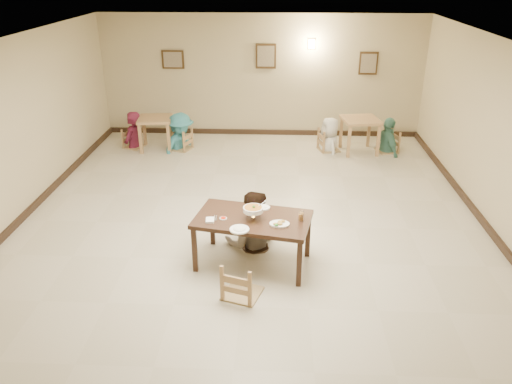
# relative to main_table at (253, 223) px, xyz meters

# --- Properties ---
(floor) EXTENTS (10.00, 10.00, 0.00)m
(floor) POSITION_rel_main_table_xyz_m (-0.10, 1.17, -0.68)
(floor) COLOR #BFB69F
(floor) RESTS_ON ground
(ceiling) EXTENTS (10.00, 10.00, 0.00)m
(ceiling) POSITION_rel_main_table_xyz_m (-0.10, 1.17, 2.32)
(ceiling) COLOR silver
(ceiling) RESTS_ON wall_back
(wall_back) EXTENTS (10.00, 0.00, 10.00)m
(wall_back) POSITION_rel_main_table_xyz_m (-0.10, 6.17, 0.82)
(wall_back) COLOR tan
(wall_back) RESTS_ON floor
(wall_left) EXTENTS (0.00, 10.00, 10.00)m
(wall_left) POSITION_rel_main_table_xyz_m (-4.10, 1.17, 0.82)
(wall_left) COLOR tan
(wall_left) RESTS_ON floor
(wall_right) EXTENTS (0.00, 10.00, 10.00)m
(wall_right) POSITION_rel_main_table_xyz_m (3.90, 1.17, 0.82)
(wall_right) COLOR tan
(wall_right) RESTS_ON floor
(baseboard_back) EXTENTS (8.00, 0.06, 0.12)m
(baseboard_back) POSITION_rel_main_table_xyz_m (-0.10, 6.14, -0.62)
(baseboard_back) COLOR black
(baseboard_back) RESTS_ON floor
(baseboard_left) EXTENTS (0.06, 10.00, 0.12)m
(baseboard_left) POSITION_rel_main_table_xyz_m (-4.07, 1.17, -0.62)
(baseboard_left) COLOR black
(baseboard_left) RESTS_ON floor
(baseboard_right) EXTENTS (0.06, 10.00, 0.12)m
(baseboard_right) POSITION_rel_main_table_xyz_m (3.87, 1.17, -0.62)
(baseboard_right) COLOR black
(baseboard_right) RESTS_ON floor
(picture_a) EXTENTS (0.55, 0.04, 0.45)m
(picture_a) POSITION_rel_main_table_xyz_m (-2.30, 6.12, 1.22)
(picture_a) COLOR #352312
(picture_a) RESTS_ON wall_back
(picture_b) EXTENTS (0.50, 0.04, 0.60)m
(picture_b) POSITION_rel_main_table_xyz_m (0.00, 6.12, 1.32)
(picture_b) COLOR #352312
(picture_b) RESTS_ON wall_back
(picture_c) EXTENTS (0.45, 0.04, 0.55)m
(picture_c) POSITION_rel_main_table_xyz_m (2.50, 6.12, 1.17)
(picture_c) COLOR #352312
(picture_c) RESTS_ON wall_back
(wall_sconce) EXTENTS (0.16, 0.05, 0.22)m
(wall_sconce) POSITION_rel_main_table_xyz_m (1.10, 6.13, 1.62)
(wall_sconce) COLOR #FFD88C
(wall_sconce) RESTS_ON wall_back
(main_table) EXTENTS (1.78, 1.22, 0.76)m
(main_table) POSITION_rel_main_table_xyz_m (0.00, 0.00, 0.00)
(main_table) COLOR #352015
(main_table) RESTS_ON floor
(chair_far) EXTENTS (0.43, 0.43, 0.92)m
(chair_far) POSITION_rel_main_table_xyz_m (-0.07, 0.68, -0.23)
(chair_far) COLOR tan
(chair_far) RESTS_ON floor
(chair_near) EXTENTS (0.47, 0.47, 1.01)m
(chair_near) POSITION_rel_main_table_xyz_m (-0.10, -0.78, -0.18)
(chair_near) COLOR tan
(chair_near) RESTS_ON floor
(main_diner) EXTENTS (0.90, 0.71, 1.82)m
(main_diner) POSITION_rel_main_table_xyz_m (-0.04, 0.55, 0.23)
(main_diner) COLOR gray
(main_diner) RESTS_ON floor
(curry_warmer) EXTENTS (0.32, 0.29, 0.26)m
(curry_warmer) POSITION_rel_main_table_xyz_m (0.01, -0.04, 0.23)
(curry_warmer) COLOR silver
(curry_warmer) RESTS_ON main_table
(rice_plate_far) EXTENTS (0.28, 0.28, 0.06)m
(rice_plate_far) POSITION_rel_main_table_xyz_m (0.10, 0.31, 0.10)
(rice_plate_far) COLOR white
(rice_plate_far) RESTS_ON main_table
(rice_plate_near) EXTENTS (0.27, 0.27, 0.06)m
(rice_plate_near) POSITION_rel_main_table_xyz_m (-0.16, -0.38, 0.09)
(rice_plate_near) COLOR white
(rice_plate_near) RESTS_ON main_table
(fried_plate) EXTENTS (0.28, 0.28, 0.06)m
(fried_plate) POSITION_rel_main_table_xyz_m (0.38, -0.20, 0.10)
(fried_plate) COLOR white
(fried_plate) RESTS_ON main_table
(chili_dish) EXTENTS (0.10, 0.10, 0.02)m
(chili_dish) POSITION_rel_main_table_xyz_m (-0.42, -0.06, 0.09)
(chili_dish) COLOR white
(chili_dish) RESTS_ON main_table
(napkin_cutlery) EXTENTS (0.15, 0.24, 0.03)m
(napkin_cutlery) POSITION_rel_main_table_xyz_m (-0.59, -0.13, 0.10)
(napkin_cutlery) COLOR white
(napkin_cutlery) RESTS_ON main_table
(drink_glass) EXTENTS (0.07, 0.07, 0.14)m
(drink_glass) POSITION_rel_main_table_xyz_m (0.69, -0.05, 0.15)
(drink_glass) COLOR white
(drink_glass) RESTS_ON main_table
(bg_table_left) EXTENTS (0.85, 0.85, 0.77)m
(bg_table_left) POSITION_rel_main_table_xyz_m (-2.57, 4.92, -0.05)
(bg_table_left) COLOR #A88157
(bg_table_left) RESTS_ON floor
(bg_table_right) EXTENTS (0.92, 0.92, 0.81)m
(bg_table_right) POSITION_rel_main_table_xyz_m (2.24, 4.93, -0.02)
(bg_table_right) COLOR #A88157
(bg_table_right) RESTS_ON floor
(bg_chair_ll) EXTENTS (0.41, 0.41, 0.88)m
(bg_chair_ll) POSITION_rel_main_table_xyz_m (-3.15, 4.98, -0.24)
(bg_chair_ll) COLOR tan
(bg_chair_ll) RESTS_ON floor
(bg_chair_lr) EXTENTS (0.45, 0.45, 0.96)m
(bg_chair_lr) POSITION_rel_main_table_xyz_m (-1.98, 4.90, -0.21)
(bg_chair_lr) COLOR tan
(bg_chair_lr) RESTS_ON floor
(bg_chair_rl) EXTENTS (0.46, 0.46, 0.98)m
(bg_chair_rl) POSITION_rel_main_table_xyz_m (1.55, 5.01, -0.20)
(bg_chair_rl) COLOR tan
(bg_chair_rl) RESTS_ON floor
(bg_chair_rr) EXTENTS (0.45, 0.45, 0.95)m
(bg_chair_rr) POSITION_rel_main_table_xyz_m (2.92, 4.99, -0.21)
(bg_chair_rr) COLOR tan
(bg_chair_rr) RESTS_ON floor
(bg_diner_a) EXTENTS (0.57, 0.73, 1.77)m
(bg_diner_a) POSITION_rel_main_table_xyz_m (-3.15, 4.98, 0.20)
(bg_diner_a) COLOR #57152C
(bg_diner_a) RESTS_ON floor
(bg_diner_b) EXTENTS (1.13, 1.32, 1.78)m
(bg_diner_b) POSITION_rel_main_table_xyz_m (-1.98, 4.90, 0.20)
(bg_diner_b) COLOR teal
(bg_diner_b) RESTS_ON floor
(bg_diner_c) EXTENTS (0.71, 0.89, 1.59)m
(bg_diner_c) POSITION_rel_main_table_xyz_m (1.55, 5.01, 0.11)
(bg_diner_c) COLOR silver
(bg_diner_c) RESTS_ON floor
(bg_diner_d) EXTENTS (0.66, 1.04, 1.64)m
(bg_diner_d) POSITION_rel_main_table_xyz_m (2.92, 4.99, 0.14)
(bg_diner_d) COLOR #4C8B7A
(bg_diner_d) RESTS_ON floor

